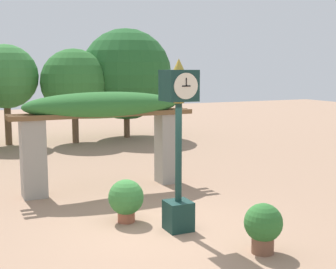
{
  "coord_description": "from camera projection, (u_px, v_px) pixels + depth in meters",
  "views": [
    {
      "loc": [
        -3.63,
        -8.4,
        3.27
      ],
      "look_at": [
        0.38,
        0.31,
        1.9
      ],
      "focal_mm": 50.0,
      "sensor_mm": 36.0,
      "label": 1
    }
  ],
  "objects": [
    {
      "name": "ground_plane",
      "position": [
        157.0,
        230.0,
        9.52
      ],
      "size": [
        60.0,
        60.0,
        0.0
      ],
      "primitive_type": "plane",
      "color": "#9E7A60"
    },
    {
      "name": "pedestal_clock",
      "position": [
        179.0,
        138.0,
        9.24
      ],
      "size": [
        0.61,
        0.65,
        3.45
      ],
      "color": "#14332D",
      "rests_on": "ground"
    },
    {
      "name": "pergola",
      "position": [
        104.0,
        119.0,
        12.45
      ],
      "size": [
        4.94,
        1.19,
        2.64
      ],
      "color": "gray",
      "rests_on": "ground"
    },
    {
      "name": "potted_plant_near_left",
      "position": [
        263.0,
        225.0,
        8.26
      ],
      "size": [
        0.69,
        0.69,
        0.9
      ],
      "color": "brown",
      "rests_on": "ground"
    },
    {
      "name": "potted_plant_near_right",
      "position": [
        126.0,
        198.0,
        9.94
      ],
      "size": [
        0.76,
        0.76,
        0.92
      ],
      "color": "#9E563D",
      "rests_on": "ground"
    },
    {
      "name": "tree_line",
      "position": [
        55.0,
        79.0,
        20.08
      ],
      "size": [
        11.98,
        4.77,
        5.07
      ],
      "color": "brown",
      "rests_on": "ground"
    }
  ]
}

